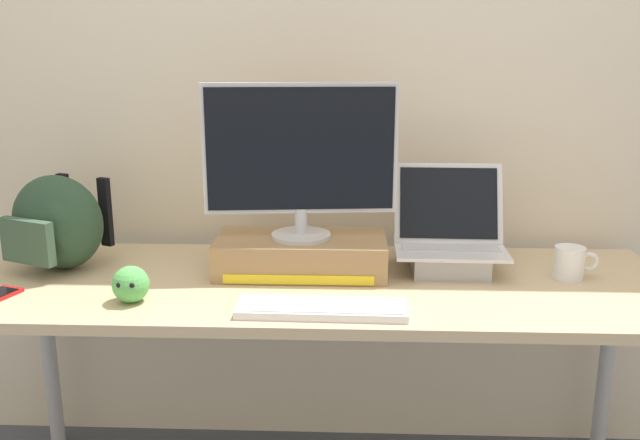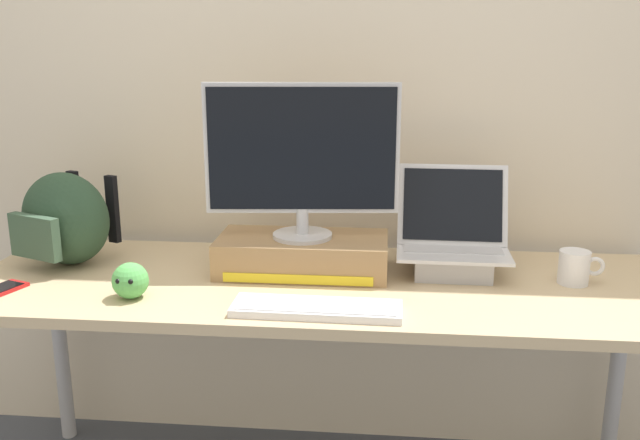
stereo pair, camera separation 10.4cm
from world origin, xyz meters
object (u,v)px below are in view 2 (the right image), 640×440
at_px(desktop_monitor, 302,157).
at_px(external_keyboard, 317,308).
at_px(open_laptop, 452,251).
at_px(toner_box_yellow, 303,254).
at_px(messenger_backpack, 65,219).
at_px(coffee_mug, 575,267).
at_px(plush_toy, 130,281).

distance_m(desktop_monitor, external_keyboard, 0.47).
bearing_deg(open_laptop, external_keyboard, -135.06).
relative_size(toner_box_yellow, open_laptop, 1.52).
relative_size(desktop_monitor, open_laptop, 1.69).
bearing_deg(external_keyboard, toner_box_yellow, 104.38).
height_order(toner_box_yellow, desktop_monitor, desktop_monitor).
xyz_separation_m(messenger_backpack, coffee_mug, (1.51, -0.04, -0.09)).
xyz_separation_m(messenger_backpack, plush_toy, (0.30, -0.27, -0.09)).
distance_m(desktop_monitor, open_laptop, 0.53).
xyz_separation_m(open_laptop, plush_toy, (-0.87, -0.30, -0.02)).
relative_size(toner_box_yellow, desktop_monitor, 0.90).
distance_m(toner_box_yellow, plush_toy, 0.51).
relative_size(external_keyboard, messenger_backpack, 1.21).
xyz_separation_m(toner_box_yellow, plush_toy, (-0.43, -0.26, -0.00)).
xyz_separation_m(open_laptop, messenger_backpack, (-1.18, -0.03, 0.08)).
bearing_deg(desktop_monitor, external_keyboard, -82.13).
bearing_deg(toner_box_yellow, desktop_monitor, -82.73).
bearing_deg(open_laptop, messenger_backpack, -177.34).
bearing_deg(desktop_monitor, plush_toy, -154.33).
bearing_deg(plush_toy, open_laptop, 18.96).
height_order(external_keyboard, coffee_mug, coffee_mug).
xyz_separation_m(toner_box_yellow, desktop_monitor, (0.00, -0.00, 0.29)).
bearing_deg(plush_toy, toner_box_yellow, 31.18).
height_order(toner_box_yellow, plush_toy, toner_box_yellow).
distance_m(external_keyboard, plush_toy, 0.51).
xyz_separation_m(toner_box_yellow, open_laptop, (0.44, 0.04, 0.01)).
xyz_separation_m(toner_box_yellow, messenger_backpack, (-0.73, 0.01, 0.09)).
bearing_deg(toner_box_yellow, open_laptop, 5.02).
bearing_deg(coffee_mug, open_laptop, 168.49).
height_order(desktop_monitor, plush_toy, desktop_monitor).
distance_m(messenger_backpack, coffee_mug, 1.52).
height_order(messenger_backpack, coffee_mug, messenger_backpack).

